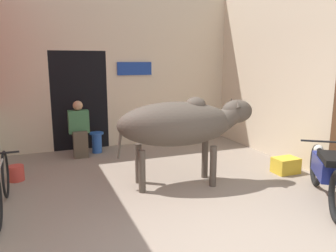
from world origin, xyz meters
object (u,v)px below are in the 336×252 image
object	(u,v)px
crate	(286,165)
bucket	(16,173)
plastic_stool	(97,142)
motorcycle_near	(326,172)
cow	(181,124)
shopkeeper_seated	(79,128)
bicycle	(2,186)

from	to	relation	value
crate	bucket	world-z (taller)	crate
plastic_stool	bucket	xyz separation A→B (m)	(-1.57, -1.25, -0.11)
motorcycle_near	plastic_stool	size ratio (longest dim) A/B	3.67
cow	bucket	distance (m)	2.92
crate	bucket	distance (m)	4.72
cow	shopkeeper_seated	distance (m)	2.64
motorcycle_near	bicycle	world-z (taller)	motorcycle_near
bicycle	plastic_stool	distance (m)	2.96
shopkeeper_seated	bicycle	bearing A→B (deg)	-119.61
plastic_stool	shopkeeper_seated	bearing A→B (deg)	-155.70
plastic_stool	crate	size ratio (longest dim) A/B	1.03
motorcycle_near	cow	bearing A→B (deg)	139.77
bicycle	plastic_stool	xyz separation A→B (m)	(1.67, 2.45, -0.12)
motorcycle_near	bicycle	xyz separation A→B (m)	(-4.28, 1.36, -0.09)
shopkeeper_seated	motorcycle_near	bearing A→B (deg)	-50.62
bicycle	shopkeeper_seated	bearing A→B (deg)	60.39
cow	crate	distance (m)	2.18
bicycle	plastic_stool	world-z (taller)	bicycle
motorcycle_near	crate	distance (m)	1.27
cow	crate	bearing A→B (deg)	-5.99
crate	bucket	size ratio (longest dim) A/B	1.69
motorcycle_near	crate	size ratio (longest dim) A/B	3.78
shopkeeper_seated	crate	size ratio (longest dim) A/B	2.69
cow	bicycle	xyz separation A→B (m)	(-2.63, -0.03, -0.65)
bicycle	bucket	size ratio (longest dim) A/B	6.69
motorcycle_near	shopkeeper_seated	size ratio (longest dim) A/B	1.40
bicycle	crate	xyz separation A→B (m)	(4.61, -0.18, -0.22)
cow	motorcycle_near	size ratio (longest dim) A/B	1.38
cow	shopkeeper_seated	xyz separation A→B (m)	(-1.34, 2.24, -0.39)
bicycle	plastic_stool	bearing A→B (deg)	55.64
bicycle	crate	distance (m)	4.62
cow	motorcycle_near	bearing A→B (deg)	-40.23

